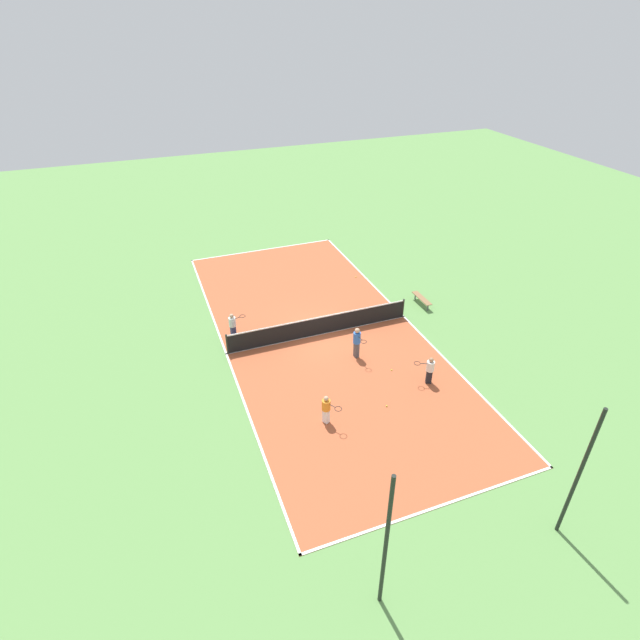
# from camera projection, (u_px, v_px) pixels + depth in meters

# --- Properties ---
(ground_plane) EXTENTS (80.00, 80.00, 0.00)m
(ground_plane) POSITION_uv_depth(u_px,v_px,m) (320.00, 334.00, 26.20)
(ground_plane) COLOR #60934C
(court_surface) EXTENTS (10.04, 22.90, 0.02)m
(court_surface) POSITION_uv_depth(u_px,v_px,m) (320.00, 334.00, 26.19)
(court_surface) COLOR #B75633
(court_surface) RESTS_ON ground_plane
(tennis_net) EXTENTS (9.84, 0.10, 1.12)m
(tennis_net) POSITION_uv_depth(u_px,v_px,m) (320.00, 325.00, 25.88)
(tennis_net) COLOR black
(tennis_net) RESTS_ON court_surface
(bench) EXTENTS (0.36, 1.69, 0.45)m
(bench) POSITION_uv_depth(u_px,v_px,m) (422.00, 299.00, 28.59)
(bench) COLOR olive
(bench) RESTS_ON ground_plane
(player_near_white) EXTENTS (0.99, 0.57, 1.45)m
(player_near_white) POSITION_uv_depth(u_px,v_px,m) (233.00, 324.00, 25.47)
(player_near_white) COLOR navy
(player_near_white) RESTS_ON court_surface
(player_center_orange) EXTENTS (0.78, 0.97, 1.37)m
(player_center_orange) POSITION_uv_depth(u_px,v_px,m) (326.00, 408.00, 20.27)
(player_center_orange) COLOR white
(player_center_orange) RESTS_ON court_surface
(player_near_blue) EXTENTS (0.43, 0.96, 1.65)m
(player_near_blue) POSITION_uv_depth(u_px,v_px,m) (357.00, 341.00, 24.01)
(player_near_blue) COLOR #4C4C51
(player_near_blue) RESTS_ON court_surface
(player_far_white) EXTENTS (0.98, 0.70, 1.39)m
(player_far_white) POSITION_uv_depth(u_px,v_px,m) (430.00, 369.00, 22.42)
(player_far_white) COLOR black
(player_far_white) RESTS_ON court_surface
(tennis_ball_left_sideline) EXTENTS (0.07, 0.07, 0.07)m
(tennis_ball_left_sideline) POSITION_uv_depth(u_px,v_px,m) (356.00, 277.00, 31.60)
(tennis_ball_left_sideline) COLOR #CCE033
(tennis_ball_left_sideline) RESTS_ON court_surface
(tennis_ball_near_net) EXTENTS (0.07, 0.07, 0.07)m
(tennis_ball_near_net) POSITION_uv_depth(u_px,v_px,m) (387.00, 406.00, 21.45)
(tennis_ball_near_net) COLOR #CCE033
(tennis_ball_near_net) RESTS_ON court_surface
(tennis_ball_midcourt) EXTENTS (0.07, 0.07, 0.07)m
(tennis_ball_midcourt) POSITION_uv_depth(u_px,v_px,m) (392.00, 370.00, 23.56)
(tennis_ball_midcourt) COLOR #CCE033
(tennis_ball_midcourt) RESTS_ON court_surface
(fence_post_back_left) EXTENTS (0.12, 0.12, 5.33)m
(fence_post_back_left) POSITION_uv_depth(u_px,v_px,m) (579.00, 475.00, 15.04)
(fence_post_back_left) COLOR black
(fence_post_back_left) RESTS_ON ground_plane
(fence_post_back_right) EXTENTS (0.12, 0.12, 5.33)m
(fence_post_back_right) POSITION_uv_depth(u_px,v_px,m) (386.00, 544.00, 13.10)
(fence_post_back_right) COLOR black
(fence_post_back_right) RESTS_ON ground_plane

